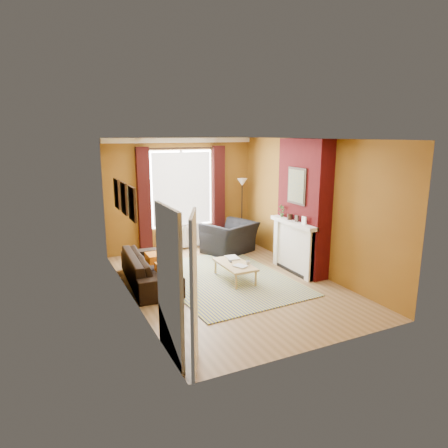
{
  "coord_description": "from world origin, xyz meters",
  "views": [
    {
      "loc": [
        -3.32,
        -6.69,
        2.89
      ],
      "look_at": [
        0.0,
        0.25,
        1.15
      ],
      "focal_mm": 32.0,
      "sensor_mm": 36.0,
      "label": 1
    }
  ],
  "objects": [
    {
      "name": "floor_lamp",
      "position": [
        1.55,
        2.4,
        1.39
      ],
      "size": [
        0.27,
        0.27,
        1.76
      ],
      "rotation": [
        0.0,
        0.0,
        -0.04
      ],
      "color": "black",
      "rests_on": "ground"
    },
    {
      "name": "striped_rug",
      "position": [
        0.0,
        0.24,
        0.01
      ],
      "size": [
        2.54,
        3.41,
        0.02
      ],
      "rotation": [
        0.0,
        0.0,
        0.05
      ],
      "color": "#32448C",
      "rests_on": "ground"
    },
    {
      "name": "armchair",
      "position": [
        0.93,
        1.87,
        0.38
      ],
      "size": [
        1.48,
        1.4,
        0.77
      ],
      "primitive_type": "imported",
      "rotation": [
        0.0,
        0.0,
        3.53
      ],
      "color": "black",
      "rests_on": "ground"
    },
    {
      "name": "tv_remote",
      "position": [
        0.13,
        0.24,
        0.36
      ],
      "size": [
        0.08,
        0.16,
        0.02
      ],
      "rotation": [
        0.0,
        0.0,
        -0.23
      ],
      "color": "#27272A",
      "rests_on": "coffee_table"
    },
    {
      "name": "book_b",
      "position": [
        0.16,
        0.44,
        0.37
      ],
      "size": [
        0.28,
        0.35,
        0.02
      ],
      "primitive_type": "imported",
      "rotation": [
        0.0,
        0.0,
        -0.11
      ],
      "color": "#999999",
      "rests_on": "coffee_table"
    },
    {
      "name": "mug",
      "position": [
        0.36,
        -0.1,
        0.4
      ],
      "size": [
        0.12,
        0.12,
        0.09
      ],
      "primitive_type": "imported",
      "rotation": [
        0.0,
        0.0,
        -0.4
      ],
      "color": "#999999",
      "rests_on": "coffee_table"
    },
    {
      "name": "sofa",
      "position": [
        -1.42,
        0.66,
        0.31
      ],
      "size": [
        0.94,
        2.15,
        0.61
      ],
      "primitive_type": "imported",
      "rotation": [
        0.0,
        0.0,
        1.51
      ],
      "color": "black",
      "rests_on": "ground"
    },
    {
      "name": "book_a",
      "position": [
        0.09,
        -0.17,
        0.37
      ],
      "size": [
        0.29,
        0.32,
        0.02
      ],
      "primitive_type": "imported",
      "rotation": [
        0.0,
        0.0,
        0.45
      ],
      "color": "#999999",
      "rests_on": "coffee_table"
    },
    {
      "name": "wicker_stool",
      "position": [
        0.67,
        1.98,
        0.26
      ],
      "size": [
        0.48,
        0.48,
        0.52
      ],
      "rotation": [
        0.0,
        0.0,
        0.17
      ],
      "color": "#9C6E43",
      "rests_on": "ground"
    },
    {
      "name": "ground",
      "position": [
        0.0,
        0.0,
        0.0
      ],
      "size": [
        5.5,
        5.5,
        0.0
      ],
      "primitive_type": "plane",
      "color": "brown",
      "rests_on": "ground"
    },
    {
      "name": "room_walls",
      "position": [
        0.64,
        0.28,
        1.39
      ],
      "size": [
        3.82,
        5.54,
        2.83
      ],
      "color": "brown",
      "rests_on": "ground"
    },
    {
      "name": "coffee_table",
      "position": [
        0.17,
        0.09,
        0.32
      ],
      "size": [
        0.54,
        1.07,
        0.35
      ],
      "rotation": [
        0.0,
        0.0,
        -0.01
      ],
      "color": "#D0B578",
      "rests_on": "ground"
    }
  ]
}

